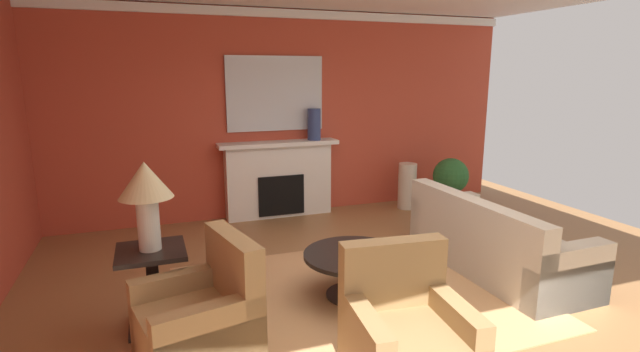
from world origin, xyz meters
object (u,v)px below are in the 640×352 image
sofa (493,245)px  coffee_table (355,264)px  armchair_facing_fireplace (406,340)px  side_table (153,283)px  potted_plant (451,179)px  armchair_near_window (201,322)px  mantel_mirror (275,94)px  table_lamp (146,189)px  vase_tall_corner (407,186)px  vase_mantel_right (314,124)px  fireplace (279,181)px

sofa → coffee_table: bearing=-178.3°
armchair_facing_fireplace → side_table: bearing=140.0°
side_table → potted_plant: 5.01m
armchair_near_window → armchair_facing_fireplace: 1.53m
mantel_mirror → side_table: mantel_mirror is taller
table_lamp → vase_tall_corner: 4.71m
vase_mantel_right → table_lamp: bearing=-131.6°
fireplace → armchair_near_window: bearing=-114.4°
mantel_mirror → coffee_table: (-0.03, -2.98, -1.51)m
mantel_mirror → armchair_near_window: (-1.54, -3.53, -1.54)m
vase_mantel_right → side_table: bearing=-131.6°
fireplace → armchair_facing_fireplace: 4.17m
armchair_facing_fireplace → table_lamp: size_ratio=1.27×
coffee_table → potted_plant: potted_plant is taller
fireplace → armchair_near_window: 3.75m
coffee_table → table_lamp: table_lamp is taller
sofa → armchair_near_window: armchair_near_window is taller
mantel_mirror → armchair_near_window: mantel_mirror is taller
coffee_table → side_table: (-1.84, 0.09, 0.06)m
fireplace → table_lamp: 3.41m
mantel_mirror → side_table: (-1.87, -2.89, -1.45)m
vase_mantel_right → mantel_mirror: bearing=162.8°
fireplace → table_lamp: bearing=-124.0°
side_table → table_lamp: table_lamp is taller
potted_plant → vase_tall_corner: bearing=152.8°
armchair_near_window → coffee_table: (1.52, 0.54, 0.03)m
coffee_table → potted_plant: size_ratio=1.20×
mantel_mirror → potted_plant: mantel_mirror is taller
mantel_mirror → side_table: bearing=-122.9°
fireplace → vase_tall_corner: 2.08m
coffee_table → sofa: bearing=1.7°
sofa → coffee_table: size_ratio=2.11×
fireplace → mantel_mirror: size_ratio=1.23×
coffee_table → vase_tall_corner: vase_tall_corner is taller
armchair_facing_fireplace → potted_plant: armchair_facing_fireplace is taller
side_table → sofa: bearing=-0.7°
coffee_table → table_lamp: (-1.84, 0.09, 0.89)m
table_lamp → vase_mantel_right: 3.64m
mantel_mirror → vase_mantel_right: size_ratio=3.06×
fireplace → vase_tall_corner: (2.05, -0.30, -0.18)m
table_lamp → potted_plant: (4.51, 2.16, -0.73)m
side_table → vase_tall_corner: 4.63m
armchair_facing_fireplace → vase_tall_corner: bearing=59.6°
coffee_table → table_lamp: bearing=177.1°
sofa → side_table: sofa is taller
side_table → vase_mantel_right: size_ratio=1.47×
side_table → vase_mantel_right: vase_mantel_right is taller
fireplace → sofa: bearing=-59.5°
mantel_mirror → armchair_facing_fireplace: bearing=-92.8°
mantel_mirror → potted_plant: bearing=-15.4°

